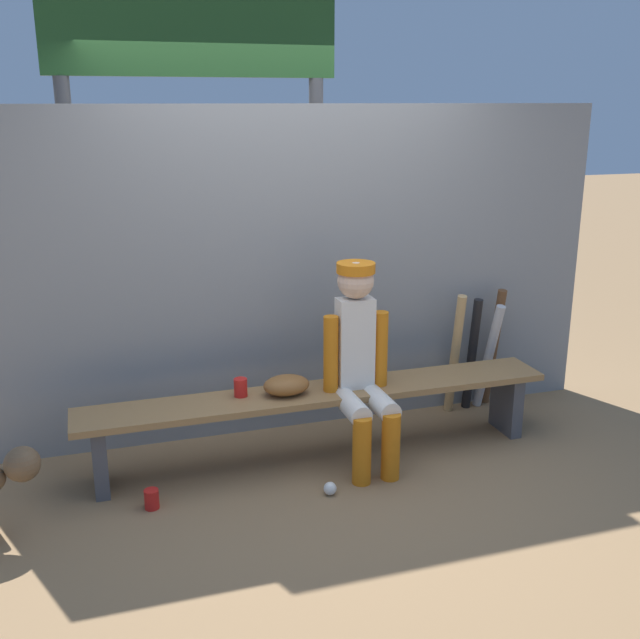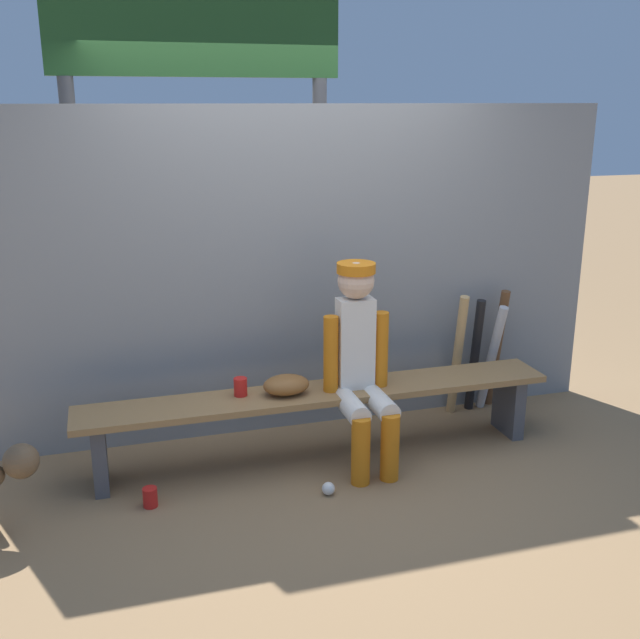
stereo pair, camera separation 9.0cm
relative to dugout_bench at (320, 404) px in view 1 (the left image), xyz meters
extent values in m
plane|color=olive|center=(0.00, 0.00, -0.36)|extent=(30.00, 30.00, 0.00)
cube|color=gray|center=(0.00, 0.53, 0.70)|extent=(4.28, 0.03, 2.12)
cube|color=olive|center=(0.00, 0.00, 0.07)|extent=(2.92, 0.36, 0.04)
cube|color=#4C4C51|center=(-1.31, 0.00, -0.15)|extent=(0.08, 0.29, 0.41)
cube|color=#4C4C51|center=(1.31, 0.00, -0.15)|extent=(0.08, 0.29, 0.41)
cube|color=silver|center=(0.22, 0.00, 0.37)|extent=(0.22, 0.13, 0.56)
sphere|color=beige|center=(0.22, 0.00, 0.76)|extent=(0.22, 0.22, 0.22)
cylinder|color=orange|center=(0.22, 0.00, 0.84)|extent=(0.23, 0.23, 0.06)
cylinder|color=silver|center=(0.13, -0.19, 0.05)|extent=(0.13, 0.38, 0.13)
cylinder|color=orange|center=(0.13, -0.38, -0.15)|extent=(0.11, 0.11, 0.41)
cylinder|color=orange|center=(0.06, -0.02, 0.32)|extent=(0.09, 0.09, 0.48)
cylinder|color=silver|center=(0.31, -0.19, 0.05)|extent=(0.13, 0.38, 0.13)
cylinder|color=orange|center=(0.31, -0.38, -0.15)|extent=(0.11, 0.11, 0.41)
cylinder|color=orange|center=(0.38, -0.02, 0.32)|extent=(0.09, 0.09, 0.48)
ellipsoid|color=brown|center=(-0.21, 0.00, 0.15)|extent=(0.28, 0.20, 0.12)
cylinder|color=tan|center=(1.10, 0.36, 0.09)|extent=(0.08, 0.21, 0.89)
cylinder|color=black|center=(1.25, 0.40, 0.06)|extent=(0.07, 0.15, 0.83)
cylinder|color=#B7B7BC|center=(1.36, 0.35, 0.04)|extent=(0.11, 0.26, 0.80)
cylinder|color=brown|center=(1.44, 0.43, 0.08)|extent=(0.10, 0.18, 0.88)
sphere|color=white|center=(-0.08, -0.45, -0.32)|extent=(0.07, 0.07, 0.07)
cylinder|color=red|center=(-1.06, -0.30, -0.30)|extent=(0.08, 0.08, 0.11)
cylinder|color=red|center=(-0.48, 0.06, 0.14)|extent=(0.08, 0.08, 0.11)
cylinder|color=#3F3F42|center=(-1.34, 1.13, 0.79)|extent=(0.10, 0.10, 2.29)
cylinder|color=#3F3F42|center=(0.33, 1.13, 0.79)|extent=(0.10, 0.10, 2.29)
cube|color=#1E471E|center=(-0.50, 1.13, 2.29)|extent=(1.91, 0.08, 0.72)
sphere|color=brown|center=(-1.68, -0.37, 0.04)|extent=(0.18, 0.18, 0.18)
camera|label=1|loc=(-1.28, -4.02, 1.78)|focal=41.85mm
camera|label=2|loc=(-1.20, -4.05, 1.78)|focal=41.85mm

